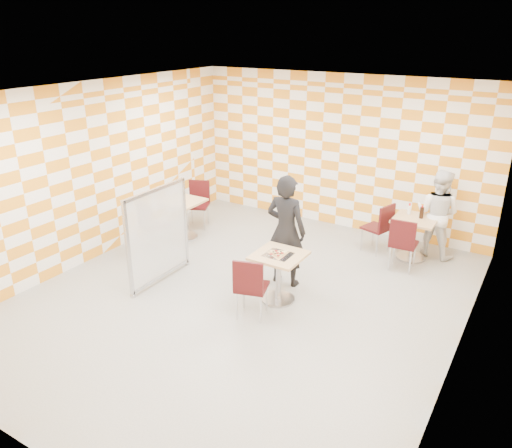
{
  "coord_description": "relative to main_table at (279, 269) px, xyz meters",
  "views": [
    {
      "loc": [
        3.57,
        -5.5,
        3.83
      ],
      "look_at": [
        0.1,
        0.2,
        1.15
      ],
      "focal_mm": 35.0,
      "sensor_mm": 36.0,
      "label": 1
    }
  ],
  "objects": [
    {
      "name": "room_shell",
      "position": [
        -0.47,
        0.32,
        0.99
      ],
      "size": [
        7.0,
        7.0,
        7.0
      ],
      "color": "#999994",
      "rests_on": "ground"
    },
    {
      "name": "main_table",
      "position": [
        0.0,
        0.0,
        0.0
      ],
      "size": [
        0.7,
        0.7,
        0.75
      ],
      "color": "tan",
      "rests_on": "ground"
    },
    {
      "name": "second_table",
      "position": [
        1.3,
        2.48,
        0.0
      ],
      "size": [
        0.7,
        0.7,
        0.75
      ],
      "color": "tan",
      "rests_on": "ground"
    },
    {
      "name": "empty_table",
      "position": [
        -2.69,
        1.13,
        0.0
      ],
      "size": [
        0.7,
        0.7,
        0.75
      ],
      "color": "tan",
      "rests_on": "ground"
    },
    {
      "name": "chair_main_front",
      "position": [
        -0.09,
        -0.65,
        0.04
      ],
      "size": [
        0.52,
        0.53,
        0.92
      ],
      "color": "#3A0B0D",
      "rests_on": "ground"
    },
    {
      "name": "chair_second_front",
      "position": [
        1.27,
        1.9,
        0.04
      ],
      "size": [
        0.44,
        0.45,
        0.92
      ],
      "color": "#3A0B0D",
      "rests_on": "ground"
    },
    {
      "name": "chair_second_side",
      "position": [
        0.74,
        2.4,
        0.04
      ],
      "size": [
        0.54,
        0.53,
        0.92
      ],
      "color": "#3A0B0D",
      "rests_on": "ground"
    },
    {
      "name": "chair_empty_near",
      "position": [
        -2.81,
        0.35,
        0.04
      ],
      "size": [
        0.51,
        0.52,
        0.92
      ],
      "color": "#3A0B0D",
      "rests_on": "ground"
    },
    {
      "name": "chair_empty_far",
      "position": [
        -2.83,
        1.78,
        0.04
      ],
      "size": [
        0.56,
        0.56,
        0.92
      ],
      "color": "#3A0B0D",
      "rests_on": "ground"
    },
    {
      "name": "partition",
      "position": [
        -1.9,
        -0.43,
        0.28
      ],
      "size": [
        0.08,
        1.38,
        1.55
      ],
      "color": "white",
      "rests_on": "ground"
    },
    {
      "name": "man_dark",
      "position": [
        -0.18,
        0.54,
        0.38
      ],
      "size": [
        0.66,
        0.44,
        1.77
      ],
      "primitive_type": "imported",
      "rotation": [
        0.0,
        0.0,
        3.16
      ],
      "color": "black",
      "rests_on": "ground"
    },
    {
      "name": "man_white",
      "position": [
        1.58,
        2.83,
        0.27
      ],
      "size": [
        0.84,
        0.7,
        1.56
      ],
      "primitive_type": "imported",
      "rotation": [
        0.0,
        0.0,
        2.99
      ],
      "color": "white",
      "rests_on": "ground"
    },
    {
      "name": "pizza_on_foil",
      "position": [
        -0.0,
        -0.02,
        0.26
      ],
      "size": [
        0.4,
        0.4,
        0.04
      ],
      "color": "silver",
      "rests_on": "main_table"
    },
    {
      "name": "sport_bottle",
      "position": [
        1.14,
        2.62,
        0.33
      ],
      "size": [
        0.06,
        0.06,
        0.2
      ],
      "color": "white",
      "rests_on": "second_table"
    },
    {
      "name": "soda_bottle",
      "position": [
        1.38,
        2.53,
        0.34
      ],
      "size": [
        0.07,
        0.07,
        0.23
      ],
      "color": "black",
      "rests_on": "second_table"
    }
  ]
}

